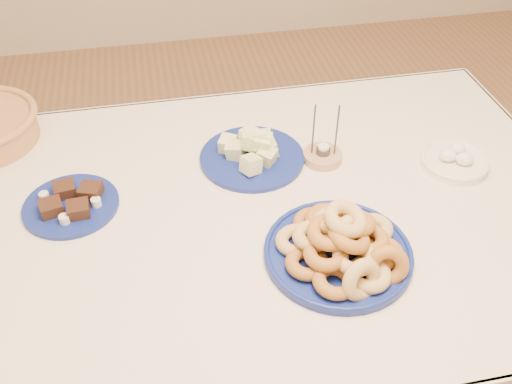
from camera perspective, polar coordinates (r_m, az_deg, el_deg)
The scene contains 7 objects.
ground at distance 2.00m, azimuth -0.30°, elevation -17.68°, with size 5.00×5.00×0.00m, color #916544.
dining_table at distance 1.49m, azimuth -0.38°, elevation -4.73°, with size 1.71×1.11×0.75m.
donut_platter at distance 1.29m, azimuth 8.54°, elevation -5.33°, with size 0.41×0.41×0.15m.
melon_plate at distance 1.55m, azimuth -0.31°, elevation 4.12°, with size 0.35×0.35×0.10m.
brownie_plate at distance 1.49m, azimuth -18.01°, elevation -1.09°, with size 0.27×0.27×0.04m.
candle_holder at distance 1.57m, azimuth 6.69°, elevation 3.66°, with size 0.13×0.13×0.18m.
egg_bowl at distance 1.63m, azimuth 19.25°, elevation 2.97°, with size 0.23×0.23×0.06m.
Camera 1 is at (-0.20, -1.02, 1.71)m, focal length 40.00 mm.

